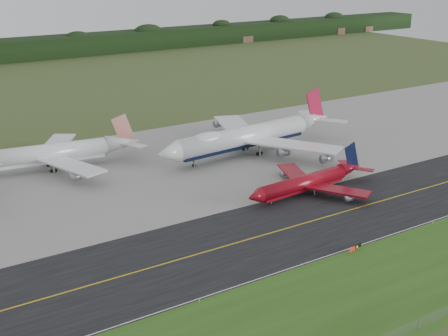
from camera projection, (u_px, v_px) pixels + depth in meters
ground at (272, 224)px, 145.12m from camera, size 600.00×600.00×0.00m
grass_verge at (384, 287)px, 117.39m from camera, size 400.00×30.00×0.01m
taxiway at (282, 230)px, 141.95m from camera, size 400.00×32.00×0.02m
apron at (168, 165)px, 185.52m from camera, size 400.00×78.00×0.01m
taxiway_centreline at (282, 230)px, 141.95m from camera, size 400.00×0.40×0.00m
taxiway_edge_line at (328, 256)px, 129.67m from camera, size 400.00×0.25×0.00m
perimeter_fence at (442, 313)px, 106.74m from camera, size 320.00×0.10×320.00m
jet_ba_747 at (249, 136)px, 194.52m from camera, size 68.67×56.64×17.25m
jet_red_737 at (309, 182)px, 163.34m from camera, size 40.09×32.60×10.82m
jet_star_tail at (50, 154)px, 180.33m from camera, size 54.37×45.09×14.34m
taxiway_sign at (355, 248)px, 130.93m from camera, size 4.24×1.07×1.44m
edge_marker_left at (199, 301)px, 112.26m from camera, size 0.16×0.16×0.50m
edge_marker_center at (350, 250)px, 131.46m from camera, size 0.16×0.16×0.50m
edge_marker_right at (433, 222)px, 145.14m from camera, size 0.16×0.16×0.50m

